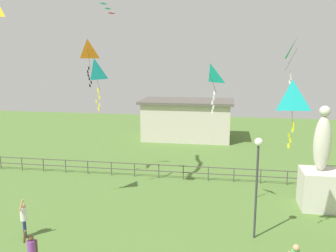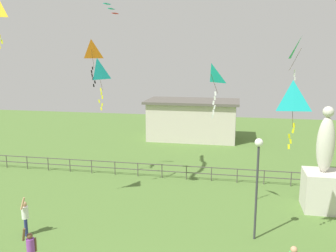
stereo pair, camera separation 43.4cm
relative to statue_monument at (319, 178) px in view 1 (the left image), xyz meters
The scene contains 11 objects.
statue_monument is the anchor object (origin of this frame).
lamppost 5.62m from the statue_monument, 132.09° to the right, with size 0.36×0.36×4.63m.
person_0 14.53m from the statue_monument, 145.53° to the right, with size 0.42×0.45×1.87m.
person_1 14.94m from the statue_monument, 157.82° to the right, with size 0.33×0.51×1.90m.
kite_0 15.40m from the statue_monument, behind, with size 0.96×0.71×2.98m.
kite_1 8.28m from the statue_monument, 159.20° to the right, with size 0.92×0.93×2.60m.
kite_2 6.73m from the statue_monument, 119.94° to the right, with size 1.04×0.68×2.78m.
kite_5 13.66m from the statue_monument, behind, with size 0.77×1.10×2.98m.
kite_6 7.53m from the statue_monument, 108.98° to the left, with size 1.04×1.02×2.75m.
waterfront_railing 9.13m from the statue_monument, 158.48° to the left, with size 36.02×0.06×0.95m.
pavilion_building 17.71m from the statue_monument, 120.07° to the left, with size 8.95×4.95×3.85m.
Camera 1 is at (3.12, -8.83, 8.07)m, focal length 38.71 mm.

